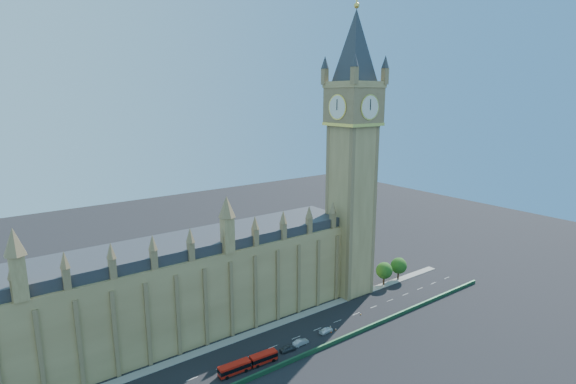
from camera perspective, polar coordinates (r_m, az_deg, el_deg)
ground at (r=132.48m, az=-0.42°, el=-18.52°), size 400.00×400.00×0.00m
palace_westminster at (r=132.95m, az=-15.21°, el=-12.13°), size 120.00×20.00×28.00m
elizabeth_tower at (r=149.88m, az=8.23°, el=7.05°), size 20.59×20.59×105.00m
bridge_parapet at (r=126.07m, az=2.14°, el=-19.95°), size 160.00×0.60×1.20m
kerb_north at (r=139.21m, az=-2.83°, el=-16.87°), size 160.00×3.00×0.16m
tree_east_near at (r=168.85m, az=12.15°, el=-9.65°), size 6.00×6.00×8.50m
tree_east_far at (r=174.59m, az=13.91°, el=-9.00°), size 6.00×6.00×8.50m
red_bus at (r=121.59m, az=-5.05°, el=-20.86°), size 16.23×3.31×2.74m
car_grey at (r=128.22m, az=-0.04°, el=-19.25°), size 4.73×2.20×1.57m
car_silver at (r=130.96m, az=1.64°, el=-18.53°), size 4.74×1.73×1.55m
car_white at (r=137.14m, az=4.85°, el=-17.09°), size 4.89×2.42×1.37m
cone_a at (r=139.83m, az=5.41°, el=-16.66°), size 0.49×0.49×0.62m
cone_b at (r=138.70m, az=6.09°, el=-16.94°), size 0.47×0.47×0.62m
cone_c at (r=137.45m, az=5.51°, el=-17.21°), size 0.53×0.53×0.64m
cone_d at (r=148.11m, az=9.23°, el=-15.03°), size 0.51×0.51×0.63m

